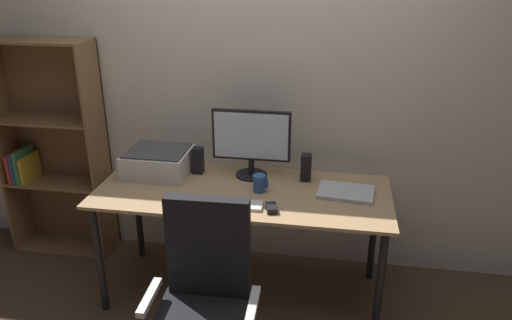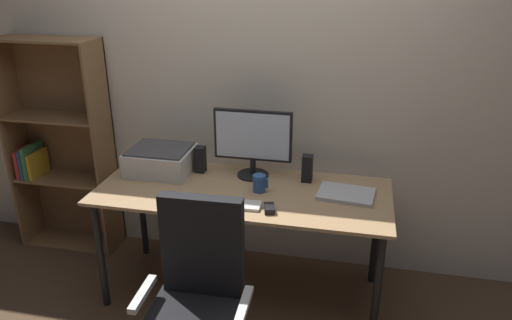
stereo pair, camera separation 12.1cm
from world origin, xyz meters
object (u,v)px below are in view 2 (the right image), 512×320
object	(u,v)px
keyboard	(235,204)
coffee_mug	(259,183)
bookshelf	(60,148)
printer	(161,160)
laptop	(346,194)
mouse	(269,208)
office_chair	(197,313)
speaker_left	(200,159)
monitor	(253,139)
desk	(243,201)
speaker_right	(307,168)

from	to	relation	value
keyboard	coffee_mug	xyz separation A→B (m)	(0.09, 0.21, 0.04)
bookshelf	printer	bearing A→B (deg)	-12.96
coffee_mug	laptop	world-z (taller)	coffee_mug
mouse	office_chair	world-z (taller)	office_chair
speaker_left	bookshelf	world-z (taller)	bookshelf
monitor	office_chair	world-z (taller)	monitor
bookshelf	keyboard	bearing A→B (deg)	-21.30
keyboard	printer	world-z (taller)	printer
printer	office_chair	size ratio (longest dim) A/B	0.40
keyboard	printer	distance (m)	0.69
desk	coffee_mug	bearing A→B (deg)	3.50
monitor	keyboard	xyz separation A→B (m)	(-0.01, -0.42, -0.24)
mouse	laptop	bearing A→B (deg)	20.05
speaker_left	bookshelf	size ratio (longest dim) A/B	0.11
printer	office_chair	distance (m)	1.15
desk	bookshelf	world-z (taller)	bookshelf
laptop	bookshelf	bearing A→B (deg)	177.80
keyboard	office_chair	world-z (taller)	office_chair
monitor	laptop	distance (m)	0.66
speaker_right	office_chair	distance (m)	1.13
speaker_left	speaker_right	world-z (taller)	same
coffee_mug	printer	size ratio (longest dim) A/B	0.26
laptop	printer	size ratio (longest dim) A/B	0.80
speaker_right	printer	size ratio (longest dim) A/B	0.42
laptop	printer	distance (m)	1.19
speaker_right	coffee_mug	bearing A→B (deg)	-141.94
keyboard	laptop	world-z (taller)	laptop
speaker_right	desk	bearing A→B (deg)	-149.89
speaker_left	printer	size ratio (longest dim) A/B	0.42
office_chair	monitor	bearing A→B (deg)	85.26
monitor	printer	size ratio (longest dim) A/B	1.22
bookshelf	laptop	bearing A→B (deg)	-8.43
coffee_mug	mouse	bearing A→B (deg)	-65.70
mouse	printer	distance (m)	0.88
office_chair	bookshelf	size ratio (longest dim) A/B	0.65
speaker_right	speaker_left	bearing A→B (deg)	180.00
monitor	bookshelf	world-z (taller)	bookshelf
keyboard	office_chair	size ratio (longest dim) A/B	0.29
laptop	speaker_left	world-z (taller)	speaker_left
coffee_mug	speaker_left	xyz separation A→B (m)	(-0.43, 0.20, 0.03)
bookshelf	monitor	bearing A→B (deg)	-5.50
keyboard	mouse	size ratio (longest dim) A/B	3.02
desk	laptop	distance (m)	0.62
mouse	speaker_left	size ratio (longest dim) A/B	0.56
laptop	office_chair	distance (m)	1.10
speaker_left	bookshelf	distance (m)	1.12
keyboard	laptop	xyz separation A→B (m)	(0.60, 0.26, 0.00)
desk	coffee_mug	distance (m)	0.16
mouse	bookshelf	world-z (taller)	bookshelf
speaker_left	office_chair	world-z (taller)	office_chair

